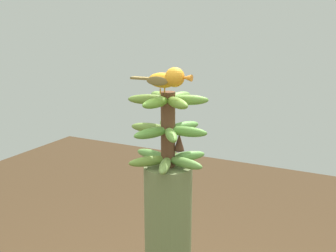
{
  "coord_description": "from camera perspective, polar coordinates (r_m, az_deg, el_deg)",
  "views": [
    {
      "loc": [
        -1.2,
        -0.59,
        1.86
      ],
      "look_at": [
        0.0,
        0.0,
        1.53
      ],
      "focal_mm": 40.5,
      "sensor_mm": 36.0,
      "label": 1
    }
  ],
  "objects": [
    {
      "name": "banana_bunch",
      "position": [
        1.38,
        0.06,
        -0.63
      ],
      "size": [
        0.3,
        0.3,
        0.28
      ],
      "color": "brown",
      "rests_on": "banana_tree"
    },
    {
      "name": "perched_bird",
      "position": [
        1.29,
        -0.02,
        7.12
      ],
      "size": [
        0.07,
        0.23,
        0.09
      ],
      "color": "#C68933",
      "rests_on": "banana_bunch"
    }
  ]
}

